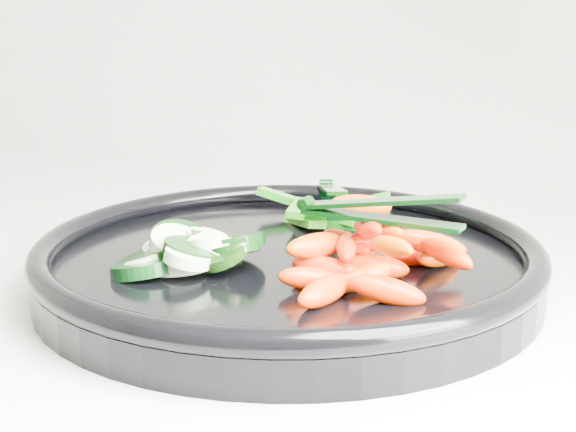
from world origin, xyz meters
The scene contains 6 objects.
veggie_tray centered at (0.05, 1.65, 0.95)m, with size 0.47×0.47×0.04m.
cucumber_pile centered at (0.00, 1.60, 0.96)m, with size 0.12×0.13×0.04m.
carrot_pile centered at (0.13, 1.63, 0.97)m, with size 0.13×0.16×0.05m.
pepper_pile centered at (0.03, 1.75, 0.96)m, with size 0.13×0.09×0.04m.
tong_carrot centered at (0.13, 1.63, 1.00)m, with size 0.11×0.02×0.02m.
tong_pepper centered at (0.04, 1.75, 0.98)m, with size 0.07×0.10×0.02m.
Camera 1 is at (0.33, 1.16, 1.13)m, focal length 50.00 mm.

